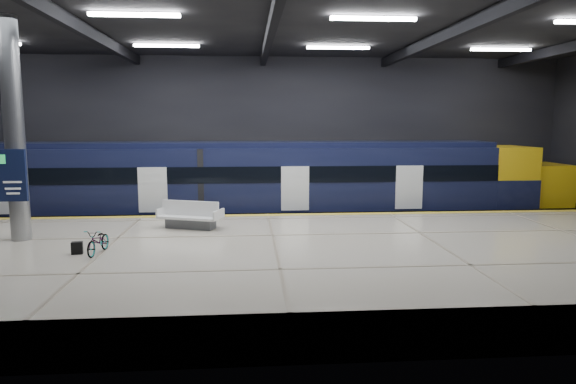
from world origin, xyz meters
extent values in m
plane|color=black|center=(0.00, 0.00, 0.00)|extent=(30.00, 30.00, 0.00)
cube|color=black|center=(0.00, 8.00, 4.00)|extent=(30.00, 0.10, 8.00)
cube|color=black|center=(0.00, -8.00, 4.00)|extent=(30.00, 0.10, 8.00)
cube|color=black|center=(0.00, 0.00, 8.00)|extent=(30.00, 16.00, 0.10)
cube|color=black|center=(-6.00, 0.00, 7.75)|extent=(0.25, 16.00, 0.40)
cube|color=black|center=(0.00, 0.00, 7.75)|extent=(0.25, 16.00, 0.40)
cube|color=black|center=(6.00, 0.00, 7.75)|extent=(0.25, 16.00, 0.40)
cube|color=white|center=(-4.00, -2.00, 7.88)|extent=(2.60, 0.18, 0.10)
cube|color=white|center=(3.00, -2.00, 7.88)|extent=(2.60, 0.18, 0.10)
cube|color=white|center=(-4.00, 4.00, 7.88)|extent=(2.60, 0.18, 0.10)
cube|color=white|center=(3.00, 4.00, 7.88)|extent=(2.60, 0.18, 0.10)
cube|color=white|center=(10.00, 4.00, 7.88)|extent=(2.60, 0.18, 0.10)
cube|color=#B5AE99|center=(0.00, -2.50, 0.55)|extent=(30.00, 11.00, 1.10)
cube|color=gold|center=(0.00, 2.75, 1.11)|extent=(30.00, 0.40, 0.01)
cube|color=gray|center=(0.00, 4.78, 0.08)|extent=(30.00, 0.08, 0.16)
cube|color=gray|center=(0.00, 6.22, 0.08)|extent=(30.00, 0.08, 0.16)
cube|color=black|center=(-1.78, 5.50, 0.55)|extent=(24.00, 2.58, 0.80)
cube|color=black|center=(-1.78, 5.50, 2.33)|extent=(24.00, 2.80, 2.75)
cube|color=black|center=(-1.78, 5.50, 3.82)|extent=(24.00, 2.30, 0.24)
cube|color=black|center=(-1.78, 4.09, 2.60)|extent=(24.00, 0.04, 0.70)
cube|color=white|center=(1.22, 4.08, 2.00)|extent=(1.20, 0.05, 1.90)
cube|color=gold|center=(11.22, 5.50, 2.33)|extent=(2.00, 2.80, 2.75)
ellipsoid|color=gold|center=(13.82, 5.50, 1.85)|extent=(3.60, 2.52, 1.90)
cube|color=black|center=(11.52, 5.50, 2.50)|extent=(1.60, 2.38, 0.80)
cube|color=#595B60|center=(-2.82, 0.37, 1.26)|extent=(1.80, 1.09, 0.32)
cube|color=white|center=(-2.82, 0.37, 1.51)|extent=(2.33, 1.59, 0.09)
cube|color=white|center=(-2.82, 0.37, 1.81)|extent=(2.05, 0.81, 0.54)
cube|color=white|center=(-3.83, 0.74, 1.64)|extent=(0.37, 0.88, 0.32)
cube|color=white|center=(-1.81, 0.01, 1.64)|extent=(0.37, 0.88, 0.32)
imported|color=#99999E|center=(-5.04, -3.01, 1.46)|extent=(0.66, 1.43, 0.73)
cube|color=black|center=(-5.64, -3.01, 1.28)|extent=(0.32, 0.22, 0.35)
cylinder|color=#9EA0A5|center=(-8.00, -1.00, 4.55)|extent=(0.60, 0.60, 6.90)
cube|color=#10183C|center=(-8.00, -1.42, 3.20)|extent=(0.90, 0.12, 1.60)
camera|label=1|loc=(-0.80, -17.61, 4.79)|focal=32.00mm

